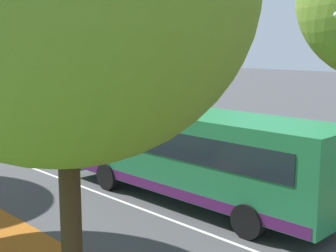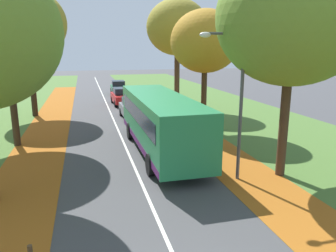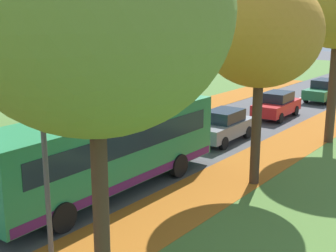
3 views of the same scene
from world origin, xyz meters
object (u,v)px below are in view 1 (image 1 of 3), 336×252
Objects in this scene: tree_right_mid at (184,29)px; bus at (190,150)px; car_grey_lead at (50,140)px; tree_right_far at (87,9)px.

tree_right_mid is 0.75× the size of bus.
car_grey_lead is (-4.10, 4.57, -4.97)m from tree_right_mid.
tree_right_mid is 0.82× the size of tree_right_far.
tree_right_far is at bearing 70.09° from bus.
bus is 2.46× the size of car_grey_lead.
tree_right_mid is 7.90m from car_grey_lead.
car_grey_lead is at bearing -144.58° from tree_right_far.
tree_right_far is (0.33, 7.72, 1.31)m from tree_right_mid.
tree_right_mid is at bearing 45.98° from bus.
tree_right_mid is at bearing -48.09° from car_grey_lead.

